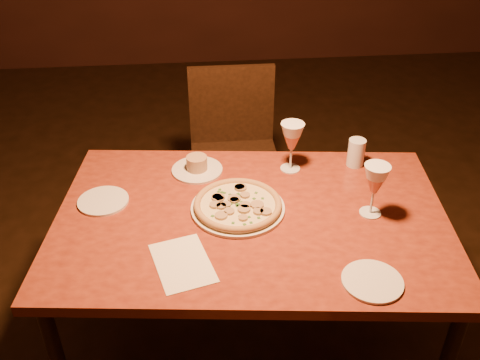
{
  "coord_description": "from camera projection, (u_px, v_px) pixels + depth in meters",
  "views": [
    {
      "loc": [
        0.11,
        -1.29,
        1.85
      ],
      "look_at": [
        0.26,
        0.22,
        0.84
      ],
      "focal_mm": 40.0,
      "sensor_mm": 36.0,
      "label": 1
    }
  ],
  "objects": [
    {
      "name": "dining_table",
      "position": [
        251.0,
        230.0,
        1.88
      ],
      "size": [
        1.44,
        1.02,
        0.72
      ],
      "rotation": [
        0.0,
        0.0,
        -0.11
      ],
      "color": "#94391F",
      "rests_on": "floor"
    },
    {
      "name": "chair_far",
      "position": [
        234.0,
        149.0,
        2.68
      ],
      "size": [
        0.43,
        0.43,
        0.88
      ],
      "rotation": [
        0.0,
        0.0,
        -0.0
      ],
      "color": "black",
      "rests_on": "floor"
    },
    {
      "name": "pizza_plate",
      "position": [
        238.0,
        205.0,
        1.86
      ],
      "size": [
        0.33,
        0.33,
        0.04
      ],
      "color": "silver",
      "rests_on": "dining_table"
    },
    {
      "name": "ramekin_saucer",
      "position": [
        197.0,
        166.0,
        2.07
      ],
      "size": [
        0.2,
        0.2,
        0.06
      ],
      "color": "silver",
      "rests_on": "dining_table"
    },
    {
      "name": "wine_glass_far",
      "position": [
        291.0,
        147.0,
        2.04
      ],
      "size": [
        0.09,
        0.09,
        0.2
      ],
      "primitive_type": null,
      "color": "#C76C53",
      "rests_on": "dining_table"
    },
    {
      "name": "wine_glass_right",
      "position": [
        374.0,
        190.0,
        1.8
      ],
      "size": [
        0.09,
        0.09,
        0.19
      ],
      "primitive_type": null,
      "color": "#C76C53",
      "rests_on": "dining_table"
    },
    {
      "name": "water_tumbler",
      "position": [
        356.0,
        153.0,
        2.09
      ],
      "size": [
        0.07,
        0.07,
        0.11
      ],
      "primitive_type": "cylinder",
      "color": "silver",
      "rests_on": "dining_table"
    },
    {
      "name": "side_plate_left",
      "position": [
        103.0,
        201.0,
        1.91
      ],
      "size": [
        0.18,
        0.18,
        0.01
      ],
      "primitive_type": "cylinder",
      "color": "silver",
      "rests_on": "dining_table"
    },
    {
      "name": "side_plate_near",
      "position": [
        372.0,
        281.0,
        1.57
      ],
      "size": [
        0.18,
        0.18,
        0.01
      ],
      "primitive_type": "cylinder",
      "color": "silver",
      "rests_on": "dining_table"
    },
    {
      "name": "menu_card",
      "position": [
        183.0,
        263.0,
        1.64
      ],
      "size": [
        0.22,
        0.27,
        0.0
      ],
      "primitive_type": "cube",
      "rotation": [
        0.0,
        0.0,
        0.27
      ],
      "color": "silver",
      "rests_on": "dining_table"
    }
  ]
}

